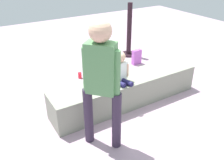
{
  "coord_description": "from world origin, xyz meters",
  "views": [
    {
      "loc": [
        -1.94,
        -2.73,
        2.2
      ],
      "look_at": [
        -0.48,
        -0.32,
        0.7
      ],
      "focal_mm": 38.32,
      "sensor_mm": 36.0,
      "label": 1
    }
  ],
  "objects_px": {
    "cake_plate": "(107,84)",
    "cake_box_white": "(80,94)",
    "child_seated": "(120,69)",
    "water_bottle_near_gift": "(87,76)",
    "adult_standing": "(101,76)",
    "water_bottle_far_side": "(96,69)",
    "party_cup_red": "(80,75)",
    "handbag_black_leather": "(144,77)",
    "gift_bag": "(137,57)"
  },
  "relations": [
    {
      "from": "gift_bag",
      "to": "water_bottle_far_side",
      "type": "xyz_separation_m",
      "value": [
        -0.99,
        0.04,
        -0.07
      ]
    },
    {
      "from": "cake_box_white",
      "to": "adult_standing",
      "type": "bearing_deg",
      "value": -100.35
    },
    {
      "from": "gift_bag",
      "to": "cake_box_white",
      "type": "distance_m",
      "value": 1.77
    },
    {
      "from": "water_bottle_near_gift",
      "to": "party_cup_red",
      "type": "xyz_separation_m",
      "value": [
        -0.1,
        0.14,
        -0.03
      ]
    },
    {
      "from": "adult_standing",
      "to": "cake_box_white",
      "type": "relative_size",
      "value": 5.22
    },
    {
      "from": "water_bottle_near_gift",
      "to": "cake_box_white",
      "type": "bearing_deg",
      "value": -128.1
    },
    {
      "from": "child_seated",
      "to": "cake_plate",
      "type": "distance_m",
      "value": 0.29
    },
    {
      "from": "child_seated",
      "to": "adult_standing",
      "type": "distance_m",
      "value": 0.93
    },
    {
      "from": "party_cup_red",
      "to": "adult_standing",
      "type": "bearing_deg",
      "value": -105.57
    },
    {
      "from": "water_bottle_far_side",
      "to": "handbag_black_leather",
      "type": "height_order",
      "value": "handbag_black_leather"
    },
    {
      "from": "cake_plate",
      "to": "gift_bag",
      "type": "relative_size",
      "value": 0.6
    },
    {
      "from": "gift_bag",
      "to": "handbag_black_leather",
      "type": "bearing_deg",
      "value": -116.57
    },
    {
      "from": "child_seated",
      "to": "handbag_black_leather",
      "type": "xyz_separation_m",
      "value": [
        0.85,
        0.46,
        -0.56
      ]
    },
    {
      "from": "handbag_black_leather",
      "to": "gift_bag",
      "type": "bearing_deg",
      "value": 63.43
    },
    {
      "from": "water_bottle_far_side",
      "to": "cake_box_white",
      "type": "height_order",
      "value": "water_bottle_far_side"
    },
    {
      "from": "adult_standing",
      "to": "water_bottle_far_side",
      "type": "xyz_separation_m",
      "value": [
        0.88,
        1.83,
        -0.88
      ]
    },
    {
      "from": "child_seated",
      "to": "water_bottle_near_gift",
      "type": "distance_m",
      "value": 1.23
    },
    {
      "from": "adult_standing",
      "to": "water_bottle_far_side",
      "type": "distance_m",
      "value": 2.22
    },
    {
      "from": "water_bottle_near_gift",
      "to": "water_bottle_far_side",
      "type": "distance_m",
      "value": 0.31
    },
    {
      "from": "gift_bag",
      "to": "cake_box_white",
      "type": "relative_size",
      "value": 1.2
    },
    {
      "from": "cake_plate",
      "to": "water_bottle_far_side",
      "type": "bearing_deg",
      "value": 69.63
    },
    {
      "from": "water_bottle_far_side",
      "to": "cake_box_white",
      "type": "xyz_separation_m",
      "value": [
        -0.66,
        -0.65,
        -0.04
      ]
    },
    {
      "from": "cake_plate",
      "to": "gift_bag",
      "type": "bearing_deg",
      "value": 39.28
    },
    {
      "from": "water_bottle_far_side",
      "to": "adult_standing",
      "type": "bearing_deg",
      "value": -115.61
    },
    {
      "from": "child_seated",
      "to": "cake_plate",
      "type": "xyz_separation_m",
      "value": [
        -0.22,
        0.02,
        -0.19
      ]
    },
    {
      "from": "child_seated",
      "to": "cake_plate",
      "type": "height_order",
      "value": "child_seated"
    },
    {
      "from": "adult_standing",
      "to": "cake_box_white",
      "type": "bearing_deg",
      "value": 79.65
    },
    {
      "from": "cake_box_white",
      "to": "handbag_black_leather",
      "type": "relative_size",
      "value": 1.05
    },
    {
      "from": "water_bottle_far_side",
      "to": "party_cup_red",
      "type": "height_order",
      "value": "water_bottle_far_side"
    },
    {
      "from": "party_cup_red",
      "to": "handbag_black_leather",
      "type": "distance_m",
      "value": 1.26
    },
    {
      "from": "adult_standing",
      "to": "child_seated",
      "type": "bearing_deg",
      "value": 42.4
    },
    {
      "from": "party_cup_red",
      "to": "cake_plate",
      "type": "bearing_deg",
      "value": -93.86
    },
    {
      "from": "cake_plate",
      "to": "water_bottle_near_gift",
      "type": "height_order",
      "value": "cake_plate"
    },
    {
      "from": "water_bottle_near_gift",
      "to": "water_bottle_far_side",
      "type": "relative_size",
      "value": 0.92
    },
    {
      "from": "adult_standing",
      "to": "cake_plate",
      "type": "xyz_separation_m",
      "value": [
        0.43,
        0.61,
        -0.51
      ]
    },
    {
      "from": "water_bottle_far_side",
      "to": "child_seated",
      "type": "bearing_deg",
      "value": -100.52
    },
    {
      "from": "cake_plate",
      "to": "cake_box_white",
      "type": "bearing_deg",
      "value": 110.15
    },
    {
      "from": "gift_bag",
      "to": "water_bottle_near_gift",
      "type": "relative_size",
      "value": 1.9
    },
    {
      "from": "cake_box_white",
      "to": "child_seated",
      "type": "bearing_deg",
      "value": -53.94
    },
    {
      "from": "adult_standing",
      "to": "handbag_black_leather",
      "type": "bearing_deg",
      "value": 35.06
    },
    {
      "from": "cake_plate",
      "to": "cake_box_white",
      "type": "xyz_separation_m",
      "value": [
        -0.21,
        0.57,
        -0.41
      ]
    },
    {
      "from": "cake_plate",
      "to": "water_bottle_near_gift",
      "type": "relative_size",
      "value": 1.15
    },
    {
      "from": "water_bottle_far_side",
      "to": "water_bottle_near_gift",
      "type": "bearing_deg",
      "value": -151.17
    },
    {
      "from": "adult_standing",
      "to": "water_bottle_far_side",
      "type": "bearing_deg",
      "value": 64.39
    },
    {
      "from": "water_bottle_near_gift",
      "to": "handbag_black_leather",
      "type": "height_order",
      "value": "handbag_black_leather"
    },
    {
      "from": "gift_bag",
      "to": "water_bottle_far_side",
      "type": "distance_m",
      "value": 1.0
    },
    {
      "from": "gift_bag",
      "to": "party_cup_red",
      "type": "bearing_deg",
      "value": 178.88
    },
    {
      "from": "child_seated",
      "to": "party_cup_red",
      "type": "relative_size",
      "value": 4.06
    },
    {
      "from": "cake_plate",
      "to": "gift_bag",
      "type": "xyz_separation_m",
      "value": [
        1.45,
        1.18,
        -0.3
      ]
    },
    {
      "from": "party_cup_red",
      "to": "handbag_black_leather",
      "type": "height_order",
      "value": "handbag_black_leather"
    }
  ]
}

